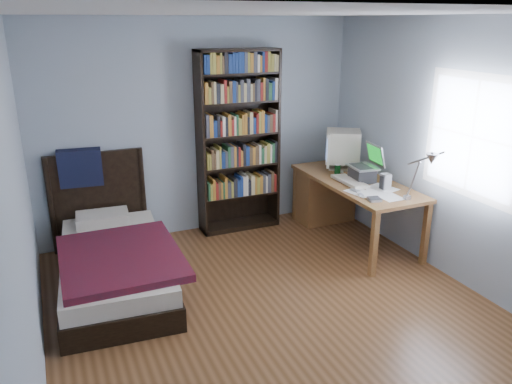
% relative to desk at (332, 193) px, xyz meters
% --- Properties ---
extents(room, '(4.20, 4.24, 2.50)m').
position_rel_desk_xyz_m(room, '(-1.48, -1.55, 0.83)').
color(room, brown).
rests_on(room, ground).
extents(desk, '(0.75, 1.76, 0.73)m').
position_rel_desk_xyz_m(desk, '(0.00, 0.00, 0.00)').
color(desk, brown).
rests_on(desk, floor).
extents(crt_monitor, '(0.59, 0.53, 0.48)m').
position_rel_desk_xyz_m(crt_monitor, '(0.09, -0.02, 0.58)').
color(crt_monitor, beige).
rests_on(crt_monitor, desk).
extents(laptop, '(0.37, 0.37, 0.41)m').
position_rel_desk_xyz_m(laptop, '(0.06, -0.54, 0.42)').
color(laptop, '#2D2D30').
rests_on(laptop, desk).
extents(desk_lamp, '(0.23, 0.51, 0.60)m').
position_rel_desk_xyz_m(desk_lamp, '(-0.01, -1.59, 0.79)').
color(desk_lamp, '#99999E').
rests_on(desk_lamp, desk).
extents(keyboard, '(0.20, 0.50, 0.05)m').
position_rel_desk_xyz_m(keyboard, '(-0.12, -0.54, 0.33)').
color(keyboard, beige).
rests_on(keyboard, desk).
extents(speaker, '(0.09, 0.09, 0.18)m').
position_rel_desk_xyz_m(speaker, '(0.09, -0.90, 0.40)').
color(speaker, gray).
rests_on(speaker, desk).
extents(soda_can, '(0.07, 0.07, 0.13)m').
position_rel_desk_xyz_m(soda_can, '(-0.09, -0.24, 0.37)').
color(soda_can, '#073708').
rests_on(soda_can, desk).
extents(mouse, '(0.06, 0.11, 0.04)m').
position_rel_desk_xyz_m(mouse, '(-0.00, -0.17, 0.33)').
color(mouse, silver).
rests_on(mouse, desk).
extents(phone_silver, '(0.07, 0.12, 0.02)m').
position_rel_desk_xyz_m(phone_silver, '(-0.24, -0.83, 0.32)').
color(phone_silver, '#BAB9BE').
rests_on(phone_silver, desk).
extents(phone_grey, '(0.06, 0.09, 0.02)m').
position_rel_desk_xyz_m(phone_grey, '(-0.26, -0.96, 0.32)').
color(phone_grey, gray).
rests_on(phone_grey, desk).
extents(external_drive, '(0.14, 0.14, 0.02)m').
position_rel_desk_xyz_m(external_drive, '(-0.22, -1.13, 0.32)').
color(external_drive, gray).
rests_on(external_drive, desk).
extents(bookshelf, '(0.97, 0.30, 2.15)m').
position_rel_desk_xyz_m(bookshelf, '(-1.08, 0.39, 0.66)').
color(bookshelf, black).
rests_on(bookshelf, floor).
extents(bed, '(1.14, 2.11, 1.16)m').
position_rel_desk_xyz_m(bed, '(-2.72, -0.41, -0.16)').
color(bed, black).
rests_on(bed, floor).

